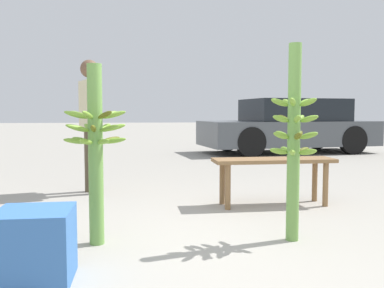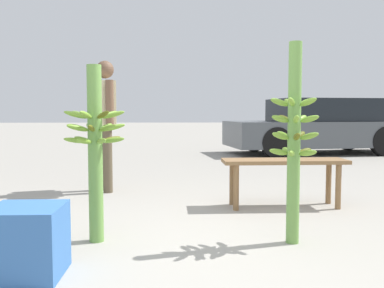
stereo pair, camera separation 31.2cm
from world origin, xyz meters
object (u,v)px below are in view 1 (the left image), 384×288
Objects in this scene: market_bench at (273,166)px; parked_car at (289,127)px; banana_stalk_left at (96,148)px; produce_crate at (35,246)px; banana_stalk_center at (294,139)px; vendor_person at (90,114)px.

market_bench is 6.41m from parked_car.
banana_stalk_left reaches higher than produce_crate.
banana_stalk_center is 1.35m from market_bench.
market_bench is at bearing 32.90° from banana_stalk_left.
banana_stalk_left is 1.55m from banana_stalk_center.
vendor_person is at bearing 153.38° from market_bench.
parked_car reaches higher than market_bench.
vendor_person is 2.99m from produce_crate.
produce_crate is (-0.04, -2.89, -0.79)m from vendor_person.
parked_car is at bearing 59.57° from banana_stalk_left.
produce_crate is (-1.85, -0.61, -0.59)m from banana_stalk_center.
produce_crate is at bearing 142.96° from parked_car.
vendor_person is 3.80× the size of produce_crate.
parked_car is at bearing 60.22° from produce_crate.
market_bench is 2.84m from produce_crate.
produce_crate is (-0.30, -0.72, -0.53)m from banana_stalk_left.
banana_stalk_center reaches higher than market_bench.
market_bench is 0.30× the size of parked_car.
banana_stalk_left is at bearing -147.83° from market_bench.
market_bench is 3.02× the size of produce_crate.
produce_crate is at bearing -112.92° from banana_stalk_left.
market_bench is at bearing 43.79° from vendor_person.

